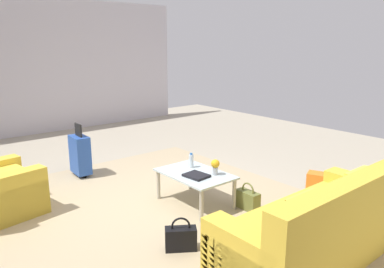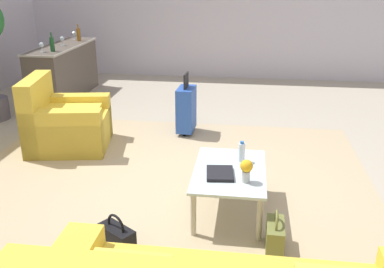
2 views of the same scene
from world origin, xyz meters
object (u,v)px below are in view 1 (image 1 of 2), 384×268
at_px(couch, 323,231).
at_px(coffee_table_book, 196,176).
at_px(handbag_olive, 248,200).
at_px(backpack_orange, 318,188).
at_px(coffee_table, 195,177).
at_px(suitcase_blue, 80,154).
at_px(water_bottle, 191,161).
at_px(flower_vase, 215,166).
at_px(handbag_black, 181,238).

xyz_separation_m(couch, coffee_table_book, (1.67, 0.18, 0.14)).
bearing_deg(handbag_olive, couch, 166.18).
bearing_deg(backpack_orange, handbag_olive, 63.21).
height_order(coffee_table_book, backpack_orange, coffee_table_book).
height_order(coffee_table, suitcase_blue, suitcase_blue).
bearing_deg(handbag_olive, coffee_table, 36.01).
distance_m(water_bottle, backpack_orange, 1.73).
relative_size(flower_vase, suitcase_blue, 0.24).
xyz_separation_m(coffee_table, backpack_orange, (-1.00, -1.29, -0.18)).
bearing_deg(flower_vase, coffee_table, 34.29).
xyz_separation_m(water_bottle, backpack_orange, (-1.20, -1.19, -0.33)).
xyz_separation_m(suitcase_blue, backpack_orange, (-3.00, -1.99, -0.16)).
xyz_separation_m(water_bottle, flower_vase, (-0.42, -0.05, 0.03)).
distance_m(couch, suitcase_blue, 3.88).
bearing_deg(handbag_olive, suitcase_blue, 23.37).
height_order(couch, backpack_orange, couch).
distance_m(coffee_table_book, backpack_orange, 1.65).
xyz_separation_m(couch, handbag_olive, (1.24, -0.30, -0.17)).
distance_m(coffee_table, backpack_orange, 1.64).
xyz_separation_m(water_bottle, handbag_olive, (-0.76, -0.30, -0.39)).
relative_size(coffee_table, water_bottle, 4.83).
height_order(suitcase_blue, handbag_black, suitcase_blue).
xyz_separation_m(water_bottle, handbag_black, (-0.98, 0.95, -0.39)).
bearing_deg(flower_vase, coffee_table_book, 66.50).
relative_size(handbag_black, backpack_orange, 0.89).
bearing_deg(backpack_orange, coffee_table, 52.12).
bearing_deg(handbag_black, backpack_orange, -96.02).
bearing_deg(backpack_orange, flower_vase, 55.49).
distance_m(couch, coffee_table, 1.80).
bearing_deg(water_bottle, flower_vase, -173.21).
xyz_separation_m(flower_vase, suitcase_blue, (2.22, 0.85, -0.19)).
bearing_deg(suitcase_blue, coffee_table_book, -163.70).
bearing_deg(suitcase_blue, couch, -168.09).
bearing_deg(handbag_olive, coffee_table_book, 47.98).
xyz_separation_m(couch, suitcase_blue, (3.79, 0.80, 0.05)).
relative_size(water_bottle, suitcase_blue, 0.24).
xyz_separation_m(coffee_table, suitcase_blue, (2.00, 0.70, -0.01)).
xyz_separation_m(coffee_table_book, suitcase_blue, (2.12, 0.62, -0.09)).
distance_m(couch, water_bottle, 2.01).
bearing_deg(coffee_table_book, water_bottle, -35.35).
relative_size(handbag_black, handbag_olive, 1.00).
bearing_deg(coffee_table, couch, -176.81).
bearing_deg(backpack_orange, coffee_table_book, 57.18).
height_order(water_bottle, flower_vase, flower_vase).
height_order(coffee_table, coffee_table_book, coffee_table_book).
bearing_deg(handbag_black, water_bottle, -44.04).
relative_size(coffee_table, handbag_olive, 2.75).
height_order(water_bottle, handbag_black, water_bottle).
bearing_deg(coffee_table_book, flower_vase, -119.49).
height_order(flower_vase, backpack_orange, flower_vase).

